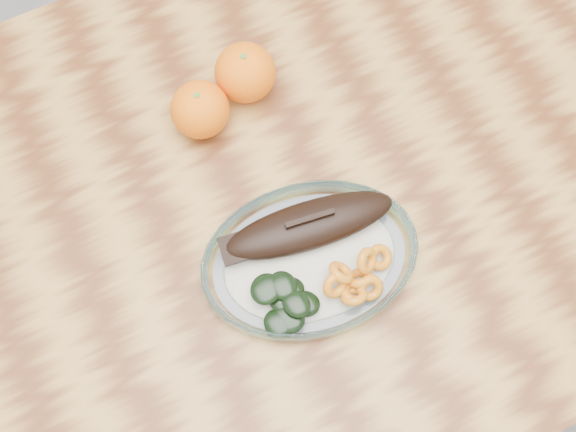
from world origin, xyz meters
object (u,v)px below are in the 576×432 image
(orange_left, at_px, (200,110))
(orange_right, at_px, (245,73))
(dining_table, at_px, (249,234))
(plated_meal, at_px, (310,258))

(orange_left, distance_m, orange_right, 0.08)
(orange_left, bearing_deg, dining_table, -90.45)
(plated_meal, bearing_deg, orange_left, 110.08)
(orange_left, bearing_deg, orange_right, 17.37)
(dining_table, bearing_deg, orange_right, 64.35)
(dining_table, xyz_separation_m, orange_left, (0.00, 0.13, 0.14))
(orange_left, relative_size, orange_right, 0.95)
(plated_meal, height_order, orange_right, orange_right)
(dining_table, xyz_separation_m, orange_right, (0.07, 0.16, 0.14))
(plated_meal, relative_size, orange_left, 7.29)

